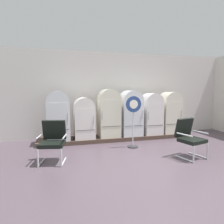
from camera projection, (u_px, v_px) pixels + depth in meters
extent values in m
cube|color=#50424C|center=(158.00, 173.00, 4.30)|extent=(12.00, 10.00, 0.05)
cube|color=silver|center=(112.00, 95.00, 7.63)|extent=(11.76, 0.12, 3.12)
cube|color=#47443F|center=(112.00, 62.00, 7.49)|extent=(11.76, 0.07, 0.06)
cube|color=#4B382F|center=(117.00, 137.00, 7.19)|extent=(5.43, 0.95, 0.13)
cube|color=silver|center=(58.00, 121.00, 6.46)|extent=(0.71, 0.63, 1.22)
cylinder|color=silver|center=(58.00, 102.00, 6.39)|extent=(0.71, 0.62, 0.71)
cube|color=#383838|center=(59.00, 130.00, 6.18)|extent=(0.65, 0.01, 0.01)
cylinder|color=silver|center=(68.00, 118.00, 6.21)|extent=(0.02, 0.02, 0.28)
cube|color=white|center=(84.00, 123.00, 6.69)|extent=(0.66, 0.62, 1.03)
cylinder|color=white|center=(84.00, 108.00, 6.63)|extent=(0.66, 0.61, 0.66)
cube|color=#383838|center=(86.00, 130.00, 6.41)|extent=(0.61, 0.01, 0.01)
cylinder|color=silver|center=(94.00, 120.00, 6.43)|extent=(0.02, 0.02, 0.28)
cube|color=silver|center=(109.00, 118.00, 6.89)|extent=(0.71, 0.60, 1.28)
cylinder|color=silver|center=(109.00, 99.00, 6.82)|extent=(0.71, 0.59, 0.71)
cube|color=#383838|center=(111.00, 126.00, 6.62)|extent=(0.65, 0.01, 0.01)
cylinder|color=silver|center=(103.00, 115.00, 6.49)|extent=(0.02, 0.02, 0.28)
cube|color=white|center=(131.00, 118.00, 7.15)|extent=(0.72, 0.69, 1.23)
cylinder|color=white|center=(131.00, 101.00, 7.08)|extent=(0.72, 0.67, 0.72)
cube|color=#383838|center=(134.00, 126.00, 6.84)|extent=(0.66, 0.01, 0.01)
cylinder|color=silver|center=(143.00, 115.00, 6.87)|extent=(0.02, 0.02, 0.28)
cube|color=white|center=(151.00, 118.00, 7.34)|extent=(0.66, 0.64, 1.15)
cylinder|color=white|center=(152.00, 102.00, 7.28)|extent=(0.66, 0.62, 0.66)
cube|color=#383838|center=(156.00, 125.00, 7.05)|extent=(0.61, 0.01, 0.01)
cylinder|color=silver|center=(149.00, 116.00, 6.93)|extent=(0.02, 0.02, 0.28)
cube|color=silver|center=(170.00, 117.00, 7.54)|extent=(0.68, 0.64, 1.19)
cylinder|color=silver|center=(170.00, 101.00, 7.47)|extent=(0.68, 0.63, 0.68)
cube|color=#383838|center=(174.00, 124.00, 7.25)|extent=(0.63, 0.01, 0.01)
cylinder|color=silver|center=(182.00, 114.00, 7.28)|extent=(0.02, 0.02, 0.28)
cylinder|color=silver|center=(42.00, 162.00, 4.82)|extent=(0.16, 0.56, 0.04)
cylinder|color=silver|center=(38.00, 158.00, 4.54)|extent=(0.05, 0.05, 0.40)
cylinder|color=silver|center=(64.00, 162.00, 4.85)|extent=(0.16, 0.56, 0.04)
cylinder|color=silver|center=(61.00, 158.00, 4.57)|extent=(0.05, 0.05, 0.40)
cube|color=black|center=(52.00, 144.00, 4.79)|extent=(0.66, 0.62, 0.09)
cube|color=black|center=(54.00, 130.00, 5.02)|extent=(0.59, 0.29, 0.50)
cylinder|color=silver|center=(39.00, 137.00, 4.75)|extent=(0.14, 0.46, 0.04)
cylinder|color=silver|center=(65.00, 136.00, 4.78)|extent=(0.14, 0.46, 0.04)
cylinder|color=silver|center=(184.00, 159.00, 5.05)|extent=(0.18, 0.56, 0.04)
cylinder|color=silver|center=(194.00, 154.00, 4.80)|extent=(0.05, 0.05, 0.40)
cylinder|color=silver|center=(198.00, 156.00, 5.31)|extent=(0.18, 0.56, 0.04)
cylinder|color=silver|center=(207.00, 151.00, 5.06)|extent=(0.05, 0.05, 0.40)
cube|color=black|center=(192.00, 140.00, 5.13)|extent=(0.67, 0.64, 0.09)
cube|color=black|center=(184.00, 127.00, 5.33)|extent=(0.59, 0.31, 0.50)
cylinder|color=silver|center=(184.00, 135.00, 4.96)|extent=(0.15, 0.46, 0.04)
cylinder|color=silver|center=(200.00, 132.00, 5.26)|extent=(0.15, 0.46, 0.04)
cylinder|color=#2D2D30|center=(133.00, 147.00, 6.16)|extent=(0.32, 0.32, 0.03)
cylinder|color=silver|center=(133.00, 125.00, 6.09)|extent=(0.04, 0.04, 1.29)
cylinder|color=navy|center=(134.00, 104.00, 5.99)|extent=(0.48, 0.02, 0.48)
cylinder|color=white|center=(134.00, 104.00, 5.98)|extent=(0.26, 0.00, 0.26)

